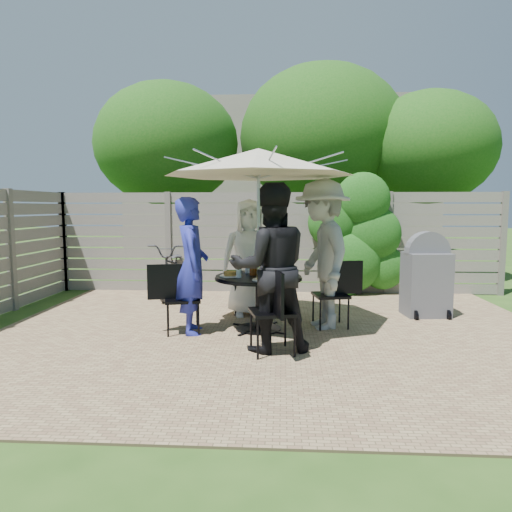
# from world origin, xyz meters

# --- Properties ---
(backyard_envelope) EXTENTS (60.00, 60.00, 5.00)m
(backyard_envelope) POSITION_xyz_m (0.09, 10.29, 2.61)
(backyard_envelope) COLOR #2B4F18
(backyard_envelope) RESTS_ON ground
(patio_table) EXTENTS (1.28, 1.28, 0.71)m
(patio_table) POSITION_xyz_m (-0.20, 0.38, 0.50)
(patio_table) COLOR black
(patio_table) RESTS_ON ground
(umbrella) EXTENTS (2.80, 2.80, 2.29)m
(umbrella) POSITION_xyz_m (-0.20, 0.38, 2.12)
(umbrella) COLOR silver
(umbrella) RESTS_ON ground
(chair_back) EXTENTS (0.53, 0.73, 0.97)m
(chair_back) POSITION_xyz_m (-0.40, 1.33, 0.29)
(chair_back) COLOR black
(chair_back) RESTS_ON ground
(person_back) EXTENTS (0.92, 0.70, 1.69)m
(person_back) POSITION_xyz_m (-0.37, 1.20, 0.84)
(person_back) COLOR white
(person_back) RESTS_ON ground
(chair_left) EXTENTS (0.67, 0.51, 0.88)m
(chair_left) POSITION_xyz_m (-1.14, 0.18, 0.26)
(chair_left) COLOR black
(chair_left) RESTS_ON ground
(person_left) EXTENTS (0.52, 0.69, 1.69)m
(person_left) POSITION_xyz_m (-1.01, 0.21, 0.85)
(person_left) COLOR #242A9D
(person_left) RESTS_ON ground
(chair_front) EXTENTS (0.55, 0.71, 0.94)m
(chair_front) POSITION_xyz_m (0.01, -0.56, 0.28)
(chair_front) COLOR black
(chair_front) RESTS_ON ground
(person_front) EXTENTS (1.01, 0.86, 1.83)m
(person_front) POSITION_xyz_m (-0.02, -0.43, 0.91)
(person_front) COLOR black
(person_front) RESTS_ON ground
(chair_right) EXTENTS (0.67, 0.49, 0.88)m
(chair_right) POSITION_xyz_m (0.75, 0.58, 0.26)
(chair_right) COLOR black
(chair_right) RESTS_ON ground
(person_right) EXTENTS (0.96, 1.37, 1.93)m
(person_right) POSITION_xyz_m (0.62, 0.56, 0.96)
(person_right) COLOR #999B97
(person_right) RESTS_ON ground
(plate_back) EXTENTS (0.26, 0.26, 0.06)m
(plate_back) POSITION_xyz_m (-0.27, 0.74, 0.73)
(plate_back) COLOR white
(plate_back) RESTS_ON patio_table
(plate_left) EXTENTS (0.26, 0.26, 0.06)m
(plate_left) POSITION_xyz_m (-0.55, 0.31, 0.73)
(plate_left) COLOR white
(plate_left) RESTS_ON patio_table
(plate_front) EXTENTS (0.26, 0.26, 0.06)m
(plate_front) POSITION_xyz_m (-0.12, 0.03, 0.73)
(plate_front) COLOR white
(plate_front) RESTS_ON patio_table
(plate_right) EXTENTS (0.26, 0.26, 0.06)m
(plate_right) POSITION_xyz_m (0.16, 0.46, 0.73)
(plate_right) COLOR white
(plate_right) RESTS_ON patio_table
(glass_back) EXTENTS (0.07, 0.07, 0.14)m
(glass_back) POSITION_xyz_m (-0.35, 0.62, 0.78)
(glass_back) COLOR silver
(glass_back) RESTS_ON patio_table
(glass_left) EXTENTS (0.07, 0.07, 0.14)m
(glass_left) POSITION_xyz_m (-0.43, 0.23, 0.78)
(glass_left) COLOR silver
(glass_left) RESTS_ON patio_table
(glass_front) EXTENTS (0.07, 0.07, 0.14)m
(glass_front) POSITION_xyz_m (-0.04, 0.15, 0.78)
(glass_front) COLOR silver
(glass_front) RESTS_ON patio_table
(syrup_jug) EXTENTS (0.09, 0.09, 0.16)m
(syrup_jug) POSITION_xyz_m (-0.26, 0.42, 0.79)
(syrup_jug) COLOR #59280C
(syrup_jug) RESTS_ON patio_table
(coffee_cup) EXTENTS (0.08, 0.08, 0.12)m
(coffee_cup) POSITION_xyz_m (-0.14, 0.62, 0.77)
(coffee_cup) COLOR #C6B293
(coffee_cup) RESTS_ON patio_table
(bicycle) EXTENTS (0.65, 1.82, 0.95)m
(bicycle) POSITION_xyz_m (-1.81, 2.60, 0.48)
(bicycle) COLOR #333338
(bicycle) RESTS_ON ground
(bbq_grill) EXTENTS (0.65, 0.52, 1.23)m
(bbq_grill) POSITION_xyz_m (2.16, 1.27, 0.56)
(bbq_grill) COLOR #525257
(bbq_grill) RESTS_ON ground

